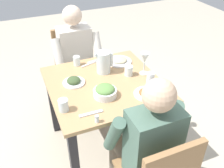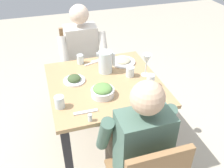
% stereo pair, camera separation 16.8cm
% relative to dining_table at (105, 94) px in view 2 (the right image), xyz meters
% --- Properties ---
extents(ground_plane, '(8.00, 8.00, 0.00)m').
position_rel_dining_table_xyz_m(ground_plane, '(0.00, 0.00, -0.60)').
color(ground_plane, '#B7AD99').
extents(dining_table, '(0.90, 0.90, 0.72)m').
position_rel_dining_table_xyz_m(dining_table, '(0.00, 0.00, 0.00)').
color(dining_table, tan).
rests_on(dining_table, ground_plane).
extents(chair_far, '(0.40, 0.40, 0.87)m').
position_rel_dining_table_xyz_m(chair_far, '(-0.05, 0.82, -0.11)').
color(chair_far, '#997047').
rests_on(chair_far, ground_plane).
extents(diner_near, '(0.48, 0.53, 1.16)m').
position_rel_dining_table_xyz_m(diner_near, '(0.04, -0.61, 0.03)').
color(diner_near, '#4C6B5B').
rests_on(diner_near, ground_plane).
extents(diner_far, '(0.48, 0.53, 1.16)m').
position_rel_dining_table_xyz_m(diner_far, '(-0.05, 0.61, 0.03)').
color(diner_far, silver).
rests_on(diner_far, ground_plane).
extents(water_pitcher, '(0.16, 0.12, 0.19)m').
position_rel_dining_table_xyz_m(water_pitcher, '(0.05, 0.16, 0.22)').
color(water_pitcher, silver).
rests_on(water_pitcher, dining_table).
extents(salad_bowl, '(0.18, 0.18, 0.09)m').
position_rel_dining_table_xyz_m(salad_bowl, '(-0.06, -0.16, 0.16)').
color(salad_bowl, white).
rests_on(salad_bowl, dining_table).
extents(plate_beans, '(0.23, 0.23, 0.04)m').
position_rel_dining_table_xyz_m(plate_beans, '(0.25, 0.27, 0.14)').
color(plate_beans, white).
rests_on(plate_beans, dining_table).
extents(plate_dolmas, '(0.18, 0.18, 0.06)m').
position_rel_dining_table_xyz_m(plate_dolmas, '(-0.23, 0.09, 0.14)').
color(plate_dolmas, white).
rests_on(plate_dolmas, dining_table).
extents(plate_rice_curry, '(0.20, 0.20, 0.04)m').
position_rel_dining_table_xyz_m(plate_rice_curry, '(0.23, -0.28, 0.14)').
color(plate_rice_curry, white).
rests_on(plate_rice_curry, dining_table).
extents(water_glass_by_pitcher, '(0.07, 0.07, 0.09)m').
position_rel_dining_table_xyz_m(water_glass_by_pitcher, '(0.23, 0.03, 0.16)').
color(water_glass_by_pitcher, silver).
rests_on(water_glass_by_pitcher, dining_table).
extents(water_glass_near_right, '(0.07, 0.07, 0.09)m').
position_rel_dining_table_xyz_m(water_glass_near_right, '(-0.39, -0.21, 0.17)').
color(water_glass_near_right, silver).
rests_on(water_glass_near_right, dining_table).
extents(water_glass_far_right, '(0.06, 0.06, 0.09)m').
position_rel_dining_table_xyz_m(water_glass_far_right, '(-0.13, 0.37, 0.16)').
color(water_glass_far_right, silver).
rests_on(water_glass_far_right, dining_table).
extents(water_glass_far_left, '(0.06, 0.06, 0.10)m').
position_rel_dining_table_xyz_m(water_glass_far_left, '(0.33, -0.16, 0.17)').
color(water_glass_far_left, silver).
rests_on(water_glass_far_left, dining_table).
extents(wine_glass, '(0.08, 0.08, 0.20)m').
position_rel_dining_table_xyz_m(wine_glass, '(0.36, 0.01, 0.26)').
color(wine_glass, silver).
rests_on(wine_glass, dining_table).
extents(salt_shaker, '(0.03, 0.03, 0.05)m').
position_rel_dining_table_xyz_m(salt_shaker, '(-0.22, -0.41, 0.15)').
color(salt_shaker, white).
rests_on(salt_shaker, dining_table).
extents(fork_near, '(0.17, 0.05, 0.01)m').
position_rel_dining_table_xyz_m(fork_near, '(0.06, 0.37, 0.12)').
color(fork_near, silver).
rests_on(fork_near, dining_table).
extents(knife_near, '(0.18, 0.07, 0.01)m').
position_rel_dining_table_xyz_m(knife_near, '(-0.01, 0.34, 0.12)').
color(knife_near, silver).
rests_on(knife_near, dining_table).
extents(fork_far, '(0.17, 0.03, 0.01)m').
position_rel_dining_table_xyz_m(fork_far, '(-0.23, -0.32, 0.12)').
color(fork_far, silver).
rests_on(fork_far, dining_table).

